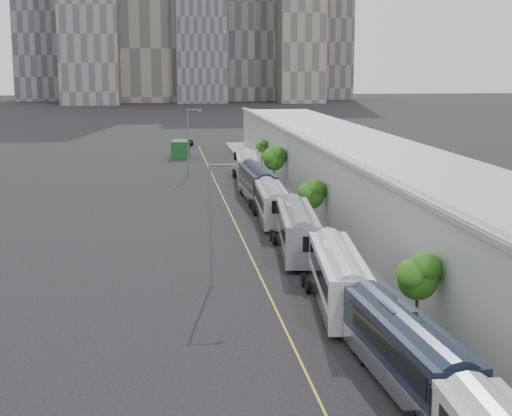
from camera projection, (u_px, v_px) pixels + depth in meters
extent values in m
cube|color=gray|center=(359.00, 234.00, 70.16)|extent=(10.00, 170.00, 0.12)
cube|color=gold|center=(242.00, 238.00, 68.94)|extent=(0.12, 160.00, 0.02)
cube|color=gray|center=(403.00, 197.00, 70.03)|extent=(12.00, 160.00, 6.80)
cube|color=gray|center=(404.00, 170.00, 69.59)|extent=(12.45, 160.40, 2.57)
cube|color=gray|center=(339.00, 158.00, 68.69)|extent=(0.30, 160.00, 0.40)
cube|color=slate|center=(200.00, 1.00, 311.92)|extent=(20.00, 20.00, 80.00)
cube|color=gray|center=(301.00, 14.00, 312.63)|extent=(18.00, 18.00, 70.00)
cube|color=black|center=(406.00, 351.00, 36.60)|extent=(3.11, 12.39, 2.98)
cube|color=black|center=(407.00, 342.00, 36.32)|extent=(3.09, 10.92, 1.01)
cube|color=silver|center=(405.00, 371.00, 36.77)|extent=(3.13, 12.15, 0.95)
cube|color=black|center=(398.00, 309.00, 37.69)|extent=(1.34, 2.14, 0.28)
cube|color=silver|center=(338.00, 278.00, 48.91)|extent=(3.88, 13.08, 3.12)
cube|color=black|center=(339.00, 270.00, 48.62)|extent=(3.78, 11.55, 1.06)
cube|color=silver|center=(338.00, 293.00, 49.09)|extent=(3.90, 12.82, 1.00)
cube|color=silver|center=(334.00, 246.00, 50.06)|extent=(1.50, 2.30, 0.30)
cube|color=gray|center=(297.00, 230.00, 62.83)|extent=(3.86, 13.37, 3.19)
cube|color=black|center=(297.00, 224.00, 62.53)|extent=(3.77, 11.80, 1.09)
cube|color=silver|center=(297.00, 243.00, 63.01)|extent=(3.88, 13.11, 1.02)
cube|color=gray|center=(294.00, 205.00, 64.00)|extent=(1.52, 2.34, 0.30)
cube|color=#9E9FA7|center=(271.00, 203.00, 75.97)|extent=(3.05, 12.54, 3.01)
cube|color=black|center=(272.00, 198.00, 75.69)|extent=(3.05, 11.05, 1.03)
cube|color=silver|center=(271.00, 213.00, 76.14)|extent=(3.08, 12.30, 0.96)
cube|color=#9E9FA7|center=(269.00, 184.00, 77.08)|extent=(1.34, 2.16, 0.29)
cube|color=black|center=(257.00, 183.00, 87.74)|extent=(2.98, 13.19, 3.18)
cube|color=black|center=(257.00, 179.00, 87.44)|extent=(3.00, 11.61, 1.08)
cube|color=silver|center=(257.00, 192.00, 87.92)|extent=(3.02, 12.93, 1.02)
cube|color=black|center=(256.00, 166.00, 88.90)|extent=(1.37, 2.26, 0.30)
cube|color=silver|center=(247.00, 167.00, 102.65)|extent=(3.50, 12.85, 3.08)
cube|color=black|center=(247.00, 163.00, 102.36)|extent=(3.45, 11.34, 1.05)
cube|color=silver|center=(247.00, 174.00, 102.83)|extent=(3.52, 12.60, 0.98)
cube|color=silver|center=(245.00, 153.00, 103.78)|extent=(1.43, 2.24, 0.29)
cylinder|color=black|center=(417.00, 305.00, 43.87)|extent=(0.18, 0.18, 3.53)
sphere|color=#1C5914|center=(418.00, 274.00, 43.55)|extent=(2.29, 2.29, 2.29)
cylinder|color=black|center=(311.00, 209.00, 74.27)|extent=(0.18, 0.18, 3.04)
sphere|color=#1C5914|center=(311.00, 192.00, 73.98)|extent=(2.44, 2.44, 2.44)
cylinder|color=black|center=(274.00, 172.00, 97.47)|extent=(0.18, 0.18, 3.75)
sphere|color=#1C5914|center=(274.00, 156.00, 97.11)|extent=(2.71, 2.71, 2.71)
cylinder|color=black|center=(262.00, 158.00, 114.53)|extent=(0.18, 0.18, 3.31)
sphere|color=#1C5914|center=(262.00, 147.00, 114.24)|extent=(1.32, 1.32, 1.32)
cylinder|color=#59595E|center=(210.00, 226.00, 53.16)|extent=(0.18, 0.18, 8.50)
cylinder|color=#59595E|center=(223.00, 165.00, 52.52)|extent=(1.80, 0.14, 0.14)
cube|color=#59595E|center=(235.00, 167.00, 52.64)|extent=(0.50, 0.22, 0.18)
cylinder|color=#59595E|center=(188.00, 143.00, 106.97)|extent=(0.18, 0.18, 9.13)
cylinder|color=#59595E|center=(194.00, 110.00, 106.27)|extent=(1.80, 0.14, 0.14)
cube|color=#59595E|center=(200.00, 111.00, 106.39)|extent=(0.50, 0.22, 0.18)
cube|color=#133D1C|center=(181.00, 149.00, 128.78)|extent=(3.24, 5.61, 2.81)
imported|color=black|center=(185.00, 143.00, 146.55)|extent=(3.40, 5.36, 1.38)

